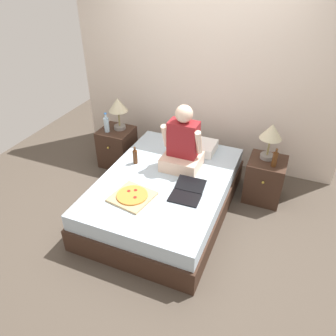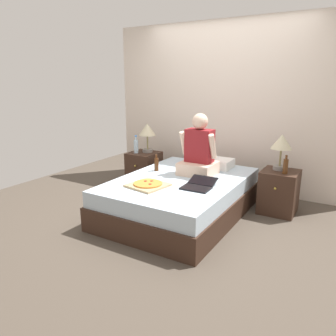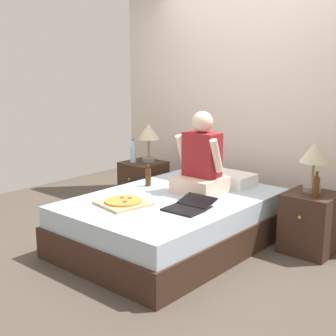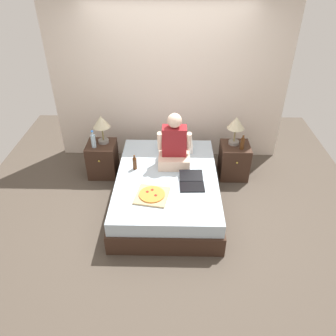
% 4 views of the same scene
% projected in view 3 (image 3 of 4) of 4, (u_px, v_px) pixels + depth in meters
% --- Properties ---
extents(ground_plane, '(5.73, 5.73, 0.00)m').
position_uv_depth(ground_plane, '(173.00, 245.00, 4.43)').
color(ground_plane, '#4C4238').
extents(wall_back, '(3.73, 0.12, 2.50)m').
position_uv_depth(wall_back, '(253.00, 103.00, 5.18)').
color(wall_back, beige).
rests_on(wall_back, ground).
extents(bed, '(1.42, 2.03, 0.47)m').
position_uv_depth(bed, '(173.00, 222.00, 4.38)').
color(bed, '#382319').
rests_on(bed, ground).
extents(nightstand_left, '(0.44, 0.47, 0.55)m').
position_uv_depth(nightstand_left, '(144.00, 185.00, 5.55)').
color(nightstand_left, '#382319').
rests_on(nightstand_left, ground).
extents(lamp_on_left_nightstand, '(0.26, 0.26, 0.45)m').
position_uv_depth(lamp_on_left_nightstand, '(149.00, 134.00, 5.43)').
color(lamp_on_left_nightstand, gray).
rests_on(lamp_on_left_nightstand, nightstand_left).
extents(water_bottle, '(0.07, 0.07, 0.28)m').
position_uv_depth(water_bottle, '(133.00, 153.00, 5.45)').
color(water_bottle, silver).
rests_on(water_bottle, nightstand_left).
extents(nightstand_right, '(0.44, 0.47, 0.55)m').
position_uv_depth(nightstand_right, '(310.00, 223.00, 4.22)').
color(nightstand_right, '#382319').
rests_on(nightstand_right, ground).
extents(lamp_on_right_nightstand, '(0.26, 0.26, 0.45)m').
position_uv_depth(lamp_on_right_nightstand, '(314.00, 156.00, 4.15)').
color(lamp_on_right_nightstand, gray).
rests_on(lamp_on_right_nightstand, nightstand_right).
extents(beer_bottle, '(0.06, 0.06, 0.23)m').
position_uv_depth(beer_bottle, '(316.00, 186.00, 4.02)').
color(beer_bottle, '#512D14').
rests_on(beer_bottle, nightstand_right).
extents(pillow, '(0.52, 0.34, 0.12)m').
position_uv_depth(pillow, '(228.00, 179.00, 4.79)').
color(pillow, white).
rests_on(pillow, bed).
extents(person_seated, '(0.47, 0.40, 0.78)m').
position_uv_depth(person_seated, '(201.00, 163.00, 4.43)').
color(person_seated, beige).
rests_on(person_seated, bed).
extents(laptop, '(0.33, 0.43, 0.07)m').
position_uv_depth(laptop, '(188.00, 207.00, 3.97)').
color(laptop, black).
rests_on(laptop, bed).
extents(pizza_box, '(0.46, 0.46, 0.05)m').
position_uv_depth(pizza_box, '(123.00, 203.00, 4.10)').
color(pizza_box, tan).
rests_on(pizza_box, bed).
extents(beer_bottle_on_bed, '(0.06, 0.06, 0.22)m').
position_uv_depth(beer_bottle_on_bed, '(148.00, 177.00, 4.72)').
color(beer_bottle_on_bed, '#4C2811').
rests_on(beer_bottle_on_bed, bed).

